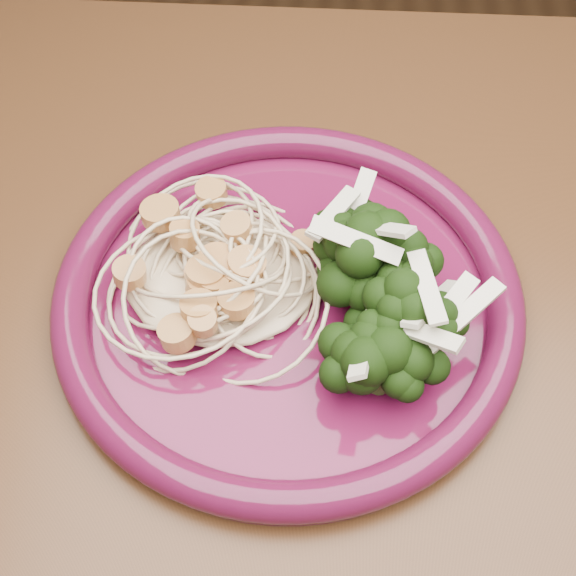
% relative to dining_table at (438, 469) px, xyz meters
% --- Properties ---
extents(dining_table, '(1.20, 0.80, 0.75)m').
position_rel_dining_table_xyz_m(dining_table, '(0.00, 0.00, 0.00)').
color(dining_table, '#472814').
rests_on(dining_table, ground).
extents(dinner_plate, '(0.38, 0.38, 0.03)m').
position_rel_dining_table_xyz_m(dinner_plate, '(-0.11, 0.07, 0.11)').
color(dinner_plate, '#500D2B').
rests_on(dinner_plate, dining_table).
extents(spaghetti_pile, '(0.15, 0.14, 0.03)m').
position_rel_dining_table_xyz_m(spaghetti_pile, '(-0.16, 0.08, 0.12)').
color(spaghetti_pile, '#CCB48C').
rests_on(spaghetti_pile, dinner_plate).
extents(scallop_cluster, '(0.15, 0.15, 0.04)m').
position_rel_dining_table_xyz_m(scallop_cluster, '(-0.16, 0.08, 0.16)').
color(scallop_cluster, tan).
rests_on(scallop_cluster, spaghetti_pile).
extents(broccoli_pile, '(0.14, 0.18, 0.06)m').
position_rel_dining_table_xyz_m(broccoli_pile, '(-0.06, 0.05, 0.13)').
color(broccoli_pile, black).
rests_on(broccoli_pile, dinner_plate).
extents(onion_garnish, '(0.09, 0.12, 0.06)m').
position_rel_dining_table_xyz_m(onion_garnish, '(-0.06, 0.05, 0.17)').
color(onion_garnish, beige).
rests_on(onion_garnish, broccoli_pile).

